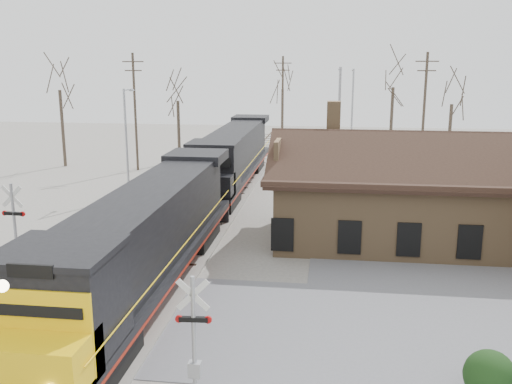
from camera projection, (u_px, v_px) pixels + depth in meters
The scene contains 21 objects.
ground at pixel (131, 317), 23.31m from camera, with size 140.00×140.00×0.00m, color #A09B90.
road at pixel (131, 317), 23.31m from camera, with size 60.00×9.00×0.03m, color slate.
track_main at pixel (209, 218), 37.78m from camera, with size 3.40×90.00×0.24m.
track_siding at pixel (143, 215), 38.36m from camera, with size 3.40×90.00×0.24m.
depot at pixel (401, 200), 32.80m from camera, with size 15.20×9.31×7.90m.
locomotive_lead at pixel (143, 243), 24.51m from camera, with size 3.32×22.22×4.94m.
locomotive_trailing at pixel (233, 157), 46.22m from camera, with size 3.32×22.22×4.67m.
crossbuck_near at pixel (194, 341), 17.49m from camera, with size 1.13×0.30×3.97m.
crossbuck_far at pixel (15, 229), 28.41m from camera, with size 1.25×0.33×4.38m.
hedge_a at pixel (490, 376), 17.54m from camera, with size 1.59×1.59×1.59m, color black.
streetlight_a at pixel (127, 137), 42.94m from camera, with size 0.25×2.04×8.20m.
streetlight_b at pixel (338, 131), 39.86m from camera, with size 0.25×2.04×9.81m.
streetlight_c at pixel (352, 112), 55.70m from camera, with size 0.25×2.04×9.45m.
utility_pole_a at pixel (135, 110), 53.20m from camera, with size 2.00×0.24×10.92m.
utility_pole_b at pixel (283, 101), 66.75m from camera, with size 2.00×0.24×10.71m.
utility_pole_c at pixel (424, 113), 50.53m from camera, with size 2.00×0.24×10.95m.
tree_a at pixel (59, 77), 54.55m from camera, with size 4.97×4.97×12.16m.
tree_b at pixel (178, 91), 57.52m from camera, with size 4.15×4.15×10.16m.
tree_c at pixel (283, 80), 69.25m from camera, with size 4.53×4.53×11.09m.
tree_d at pixel (394, 75), 58.19m from camera, with size 5.02×5.02×12.30m.
tree_e at pixel (453, 93), 53.66m from camera, with size 4.13×4.13×10.11m.
Camera 1 is at (7.95, -20.67, 10.28)m, focal length 40.00 mm.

